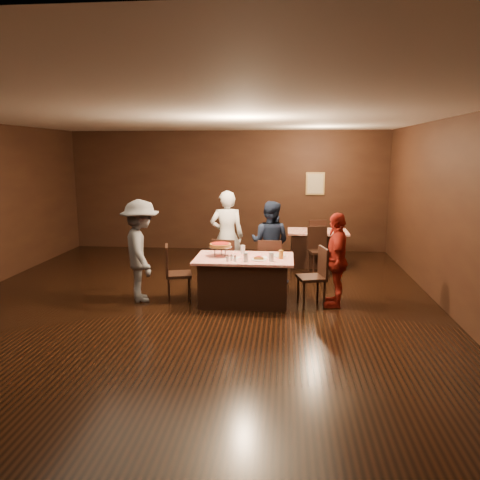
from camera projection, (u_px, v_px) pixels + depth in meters
name	position (u px, v px, depth m)	size (l,w,h in m)	color
room	(186.00, 175.00, 6.84)	(10.00, 10.04, 3.02)	black
main_table	(244.00, 280.00, 7.73)	(1.60, 1.00, 0.77)	#B9130C
back_table	(317.00, 248.00, 10.32)	(1.30, 0.90, 0.77)	#A41B0A
chair_far_left	(226.00, 264.00, 8.48)	(0.42, 0.42, 0.95)	black
chair_far_right	(270.00, 265.00, 8.41)	(0.42, 0.42, 0.95)	black
chair_end_left	(179.00, 273.00, 7.81)	(0.42, 0.42, 0.95)	black
chair_end_right	(311.00, 276.00, 7.61)	(0.42, 0.42, 0.95)	black
chair_back_near	(319.00, 250.00, 9.62)	(0.42, 0.42, 0.95)	black
chair_back_far	(315.00, 239.00, 10.89)	(0.42, 0.42, 0.95)	black
diner_white_jacket	(227.00, 236.00, 8.96)	(0.64, 0.42, 1.76)	white
diner_navy_hoodie	(270.00, 242.00, 8.83)	(0.76, 0.60, 1.57)	#141D34
diner_grey_knit	(141.00, 251.00, 7.77)	(1.10, 0.63, 1.70)	#58585D
diner_red_shirt	(336.00, 260.00, 7.49)	(0.90, 0.37, 1.53)	maroon
pizza_stand	(220.00, 245.00, 7.71)	(0.38, 0.38, 0.22)	black
plate_with_slice	(259.00, 258.00, 7.45)	(0.25, 0.25, 0.06)	white
plate_empty	(278.00, 256.00, 7.75)	(0.25, 0.25, 0.01)	white
glass_front_left	(246.00, 257.00, 7.34)	(0.08, 0.08, 0.14)	silver
glass_front_right	(271.00, 257.00, 7.36)	(0.08, 0.08, 0.14)	silver
glass_amber	(281.00, 254.00, 7.54)	(0.08, 0.08, 0.14)	#BF7F26
glass_back	(243.00, 249.00, 7.94)	(0.08, 0.08, 0.14)	silver
condiments	(231.00, 258.00, 7.39)	(0.17, 0.10, 0.09)	silver
napkin_center	(263.00, 257.00, 7.63)	(0.16, 0.16, 0.01)	white
napkin_left	(235.00, 258.00, 7.62)	(0.16, 0.16, 0.01)	white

